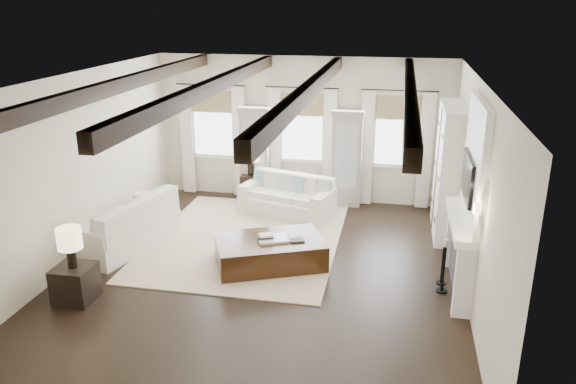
% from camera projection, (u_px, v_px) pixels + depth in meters
% --- Properties ---
extents(ground, '(7.50, 7.50, 0.00)m').
position_uv_depth(ground, '(264.00, 271.00, 9.45)').
color(ground, black).
rests_on(ground, ground).
extents(room_shell, '(6.54, 7.54, 3.22)m').
position_uv_depth(room_shell, '(317.00, 151.00, 9.52)').
color(room_shell, beige).
rests_on(room_shell, ground).
extents(area_rug, '(3.47, 4.31, 0.02)m').
position_uv_depth(area_rug, '(246.00, 239.00, 10.66)').
color(area_rug, beige).
rests_on(area_rug, ground).
extents(sofa_back, '(2.10, 1.38, 0.83)m').
position_uv_depth(sofa_back, '(288.00, 198.00, 11.87)').
color(sofa_back, white).
rests_on(sofa_back, ground).
extents(sofa_left, '(1.43, 2.32, 0.92)m').
position_uv_depth(sofa_left, '(128.00, 227.00, 10.29)').
color(sofa_left, white).
rests_on(sofa_left, ground).
extents(ottoman, '(2.09, 1.75, 0.47)m').
position_uv_depth(ottoman, '(270.00, 252.00, 9.60)').
color(ottoman, black).
rests_on(ottoman, ground).
extents(tray, '(0.61, 0.55, 0.04)m').
position_uv_depth(tray, '(273.00, 239.00, 9.50)').
color(tray, white).
rests_on(tray, ottoman).
extents(book_lower, '(0.32, 0.29, 0.04)m').
position_uv_depth(book_lower, '(265.00, 236.00, 9.51)').
color(book_lower, '#262628').
rests_on(book_lower, tray).
extents(book_upper, '(0.27, 0.24, 0.03)m').
position_uv_depth(book_upper, '(266.00, 235.00, 9.46)').
color(book_upper, beige).
rests_on(book_upper, book_lower).
extents(book_loose, '(0.29, 0.26, 0.03)m').
position_uv_depth(book_loose, '(297.00, 240.00, 9.46)').
color(book_loose, '#262628').
rests_on(book_loose, ottoman).
extents(side_table_front, '(0.55, 0.55, 0.55)m').
position_uv_depth(side_table_front, '(75.00, 283.00, 8.47)').
color(side_table_front, black).
rests_on(side_table_front, ground).
extents(lamp_front, '(0.36, 0.36, 0.62)m').
position_uv_depth(lamp_front, '(69.00, 241.00, 8.24)').
color(lamp_front, black).
rests_on(lamp_front, side_table_front).
extents(side_table_back, '(0.42, 0.42, 0.63)m').
position_uv_depth(side_table_back, '(252.00, 188.00, 12.60)').
color(side_table_back, black).
rests_on(side_table_back, ground).
extents(lamp_back, '(0.38, 0.38, 0.65)m').
position_uv_depth(lamp_back, '(251.00, 155.00, 12.35)').
color(lamp_back, black).
rests_on(lamp_back, side_table_back).
extents(candlestick_near, '(0.18, 0.18, 0.88)m').
position_uv_depth(candlestick_near, '(444.00, 270.00, 8.67)').
color(candlestick_near, black).
rests_on(candlestick_near, ground).
extents(candlestick_far, '(0.16, 0.16, 0.78)m').
position_uv_depth(candlestick_far, '(442.00, 265.00, 8.93)').
color(candlestick_far, black).
rests_on(candlestick_far, ground).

